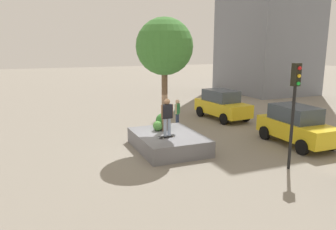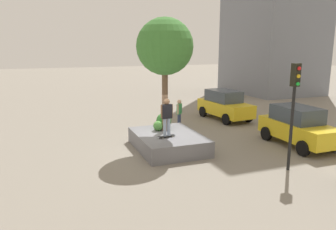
{
  "view_description": "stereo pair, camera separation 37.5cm",
  "coord_description": "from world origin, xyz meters",
  "px_view_note": "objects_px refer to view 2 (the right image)",
  "views": [
    {
      "loc": [
        13.64,
        -5.22,
        4.77
      ],
      "look_at": [
        0.16,
        0.31,
        1.63
      ],
      "focal_mm": 34.87,
      "sensor_mm": 36.0,
      "label": 1
    },
    {
      "loc": [
        13.78,
        -4.87,
        4.77
      ],
      "look_at": [
        0.16,
        0.31,
        1.63
      ],
      "focal_mm": 34.87,
      "sensor_mm": 36.0,
      "label": 2
    }
  ],
  "objects_px": {
    "planter_ledge": "(168,142)",
    "traffic_light_corner": "(294,98)",
    "bystander_watching": "(179,111)",
    "plaza_tree": "(165,47)",
    "skateboard": "(167,136)",
    "skateboarder": "(167,115)",
    "sedan_parked": "(298,126)",
    "taxi_cab": "(225,105)"
  },
  "relations": [
    {
      "from": "skateboard",
      "to": "sedan_parked",
      "type": "xyz_separation_m",
      "value": [
        1.14,
        6.31,
        0.17
      ]
    },
    {
      "from": "taxi_cab",
      "to": "sedan_parked",
      "type": "height_order",
      "value": "taxi_cab"
    },
    {
      "from": "skateboarder",
      "to": "planter_ledge",
      "type": "bearing_deg",
      "value": 153.79
    },
    {
      "from": "taxi_cab",
      "to": "sedan_parked",
      "type": "xyz_separation_m",
      "value": [
        6.26,
        0.35,
        -0.0
      ]
    },
    {
      "from": "plaza_tree",
      "to": "skateboard",
      "type": "relative_size",
      "value": 6.41
    },
    {
      "from": "planter_ledge",
      "to": "taxi_cab",
      "type": "bearing_deg",
      "value": 128.94
    },
    {
      "from": "bystander_watching",
      "to": "plaza_tree",
      "type": "bearing_deg",
      "value": -33.11
    },
    {
      "from": "taxi_cab",
      "to": "bystander_watching",
      "type": "height_order",
      "value": "taxi_cab"
    },
    {
      "from": "sedan_parked",
      "to": "plaza_tree",
      "type": "bearing_deg",
      "value": -110.69
    },
    {
      "from": "planter_ledge",
      "to": "bystander_watching",
      "type": "xyz_separation_m",
      "value": [
        -3.81,
        2.16,
        0.57
      ]
    },
    {
      "from": "skateboard",
      "to": "skateboarder",
      "type": "height_order",
      "value": "skateboarder"
    },
    {
      "from": "skateboarder",
      "to": "traffic_light_corner",
      "type": "xyz_separation_m",
      "value": [
        3.58,
        3.71,
        1.05
      ]
    },
    {
      "from": "planter_ledge",
      "to": "plaza_tree",
      "type": "xyz_separation_m",
      "value": [
        -0.62,
        0.08,
        4.31
      ]
    },
    {
      "from": "planter_ledge",
      "to": "sedan_parked",
      "type": "distance_m",
      "value": 6.31
    },
    {
      "from": "sedan_parked",
      "to": "traffic_light_corner",
      "type": "bearing_deg",
      "value": -46.71
    },
    {
      "from": "traffic_light_corner",
      "to": "plaza_tree",
      "type": "bearing_deg",
      "value": -144.27
    },
    {
      "from": "skateboard",
      "to": "traffic_light_corner",
      "type": "height_order",
      "value": "traffic_light_corner"
    },
    {
      "from": "plaza_tree",
      "to": "taxi_cab",
      "type": "xyz_separation_m",
      "value": [
        -4.0,
        5.63,
        -3.71
      ]
    },
    {
      "from": "planter_ledge",
      "to": "bystander_watching",
      "type": "distance_m",
      "value": 4.42
    },
    {
      "from": "sedan_parked",
      "to": "skateboard",
      "type": "bearing_deg",
      "value": -100.22
    },
    {
      "from": "skateboarder",
      "to": "sedan_parked",
      "type": "height_order",
      "value": "skateboarder"
    },
    {
      "from": "skateboard",
      "to": "traffic_light_corner",
      "type": "distance_m",
      "value": 5.55
    },
    {
      "from": "planter_ledge",
      "to": "skateboarder",
      "type": "relative_size",
      "value": 2.26
    },
    {
      "from": "planter_ledge",
      "to": "sedan_parked",
      "type": "relative_size",
      "value": 0.93
    },
    {
      "from": "taxi_cab",
      "to": "sedan_parked",
      "type": "distance_m",
      "value": 6.27
    },
    {
      "from": "plaza_tree",
      "to": "taxi_cab",
      "type": "bearing_deg",
      "value": 125.37
    },
    {
      "from": "sedan_parked",
      "to": "traffic_light_corner",
      "type": "distance_m",
      "value": 4.03
    },
    {
      "from": "skateboard",
      "to": "bystander_watching",
      "type": "relative_size",
      "value": 0.51
    },
    {
      "from": "planter_ledge",
      "to": "skateboard",
      "type": "height_order",
      "value": "skateboard"
    },
    {
      "from": "plaza_tree",
      "to": "skateboard",
      "type": "bearing_deg",
      "value": -16.28
    },
    {
      "from": "plaza_tree",
      "to": "skateboarder",
      "type": "height_order",
      "value": "plaza_tree"
    },
    {
      "from": "skateboard",
      "to": "skateboarder",
      "type": "distance_m",
      "value": 0.99
    },
    {
      "from": "planter_ledge",
      "to": "plaza_tree",
      "type": "height_order",
      "value": "plaza_tree"
    },
    {
      "from": "traffic_light_corner",
      "to": "skateboarder",
      "type": "bearing_deg",
      "value": -133.98
    },
    {
      "from": "taxi_cab",
      "to": "bystander_watching",
      "type": "relative_size",
      "value": 2.6
    },
    {
      "from": "traffic_light_corner",
      "to": "taxi_cab",
      "type": "bearing_deg",
      "value": 165.52
    },
    {
      "from": "planter_ledge",
      "to": "traffic_light_corner",
      "type": "relative_size",
      "value": 0.92
    },
    {
      "from": "sedan_parked",
      "to": "bystander_watching",
      "type": "bearing_deg",
      "value": -144.47
    },
    {
      "from": "skateboard",
      "to": "traffic_light_corner",
      "type": "xyz_separation_m",
      "value": [
        3.58,
        3.71,
        2.04
      ]
    },
    {
      "from": "skateboarder",
      "to": "sedan_parked",
      "type": "xyz_separation_m",
      "value": [
        1.14,
        6.31,
        -0.82
      ]
    },
    {
      "from": "plaza_tree",
      "to": "skateboarder",
      "type": "bearing_deg",
      "value": -16.28
    },
    {
      "from": "planter_ledge",
      "to": "traffic_light_corner",
      "type": "xyz_separation_m",
      "value": [
        4.09,
        3.46,
        2.46
      ]
    }
  ]
}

